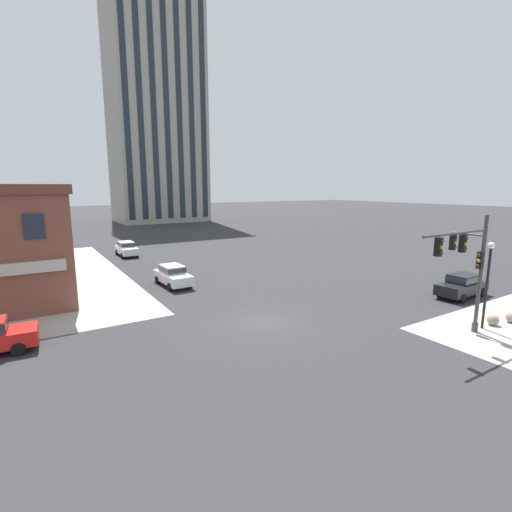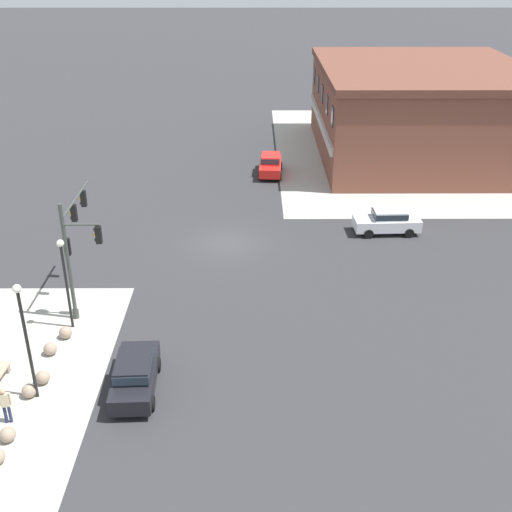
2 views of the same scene
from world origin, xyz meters
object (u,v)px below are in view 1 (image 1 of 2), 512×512
object	(u,v)px
street_lamp_corner_near	(488,274)
traffic_signal_main	(468,261)
bollard_sphere_curb_b	(512,317)
car_cross_westbound	(127,248)
car_main_northbound_far	(462,285)
bollard_sphere_curb_a	(493,320)
car_main_southbound_far	(173,275)

from	to	relation	value
street_lamp_corner_near	traffic_signal_main	bearing A→B (deg)	174.77
bollard_sphere_curb_b	car_cross_westbound	distance (m)	37.32
car_cross_westbound	traffic_signal_main	bearing A→B (deg)	-74.09
bollard_sphere_curb_b	car_main_northbound_far	xyz separation A→B (m)	(2.72, 4.55, 0.60)
bollard_sphere_curb_b	car_cross_westbound	size ratio (longest dim) A/B	0.14
traffic_signal_main	car_main_northbound_far	xyz separation A→B (m)	(7.03, 3.95, -3.13)
bollard_sphere_curb_a	bollard_sphere_curb_b	bearing A→B (deg)	-14.43
car_main_southbound_far	bollard_sphere_curb_a	bearing A→B (deg)	-55.56
bollard_sphere_curb_a	street_lamp_corner_near	xyz separation A→B (m)	(-1.02, 0.07, 2.82)
bollard_sphere_curb_a	bollard_sphere_curb_b	xyz separation A→B (m)	(1.40, -0.36, 0.00)
car_main_northbound_far	car_main_southbound_far	xyz separation A→B (m)	(-16.77, 14.25, 0.00)
traffic_signal_main	car_main_southbound_far	size ratio (longest dim) A/B	1.45
car_main_southbound_far	car_cross_westbound	distance (m)	15.79
bollard_sphere_curb_b	street_lamp_corner_near	size ratio (longest dim) A/B	0.13
car_main_southbound_far	car_cross_westbound	bearing A→B (deg)	89.80
bollard_sphere_curb_a	car_main_northbound_far	distance (m)	5.91
street_lamp_corner_near	car_cross_westbound	size ratio (longest dim) A/B	1.12
car_main_northbound_far	car_main_southbound_far	distance (m)	22.01
street_lamp_corner_near	car_main_southbound_far	world-z (taller)	street_lamp_corner_near
bollard_sphere_curb_a	bollard_sphere_curb_b	distance (m)	1.45
street_lamp_corner_near	car_main_southbound_far	bearing A→B (deg)	122.33
car_main_southbound_far	car_main_northbound_far	bearing A→B (deg)	-40.35
bollard_sphere_curb_b	car_main_southbound_far	size ratio (longest dim) A/B	0.14
bollard_sphere_curb_b	bollard_sphere_curb_a	bearing A→B (deg)	165.57
bollard_sphere_curb_a	car_main_northbound_far	size ratio (longest dim) A/B	0.14
street_lamp_corner_near	car_main_southbound_far	distance (m)	21.85
traffic_signal_main	car_main_southbound_far	bearing A→B (deg)	118.16
bollard_sphere_curb_a	street_lamp_corner_near	bearing A→B (deg)	175.86
bollard_sphere_curb_a	bollard_sphere_curb_b	world-z (taller)	same
traffic_signal_main	street_lamp_corner_near	world-z (taller)	traffic_signal_main
bollard_sphere_curb_a	car_main_northbound_far	xyz separation A→B (m)	(4.13, 4.19, 0.60)
bollard_sphere_curb_b	car_main_southbound_far	xyz separation A→B (m)	(-14.05, 18.80, 0.60)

